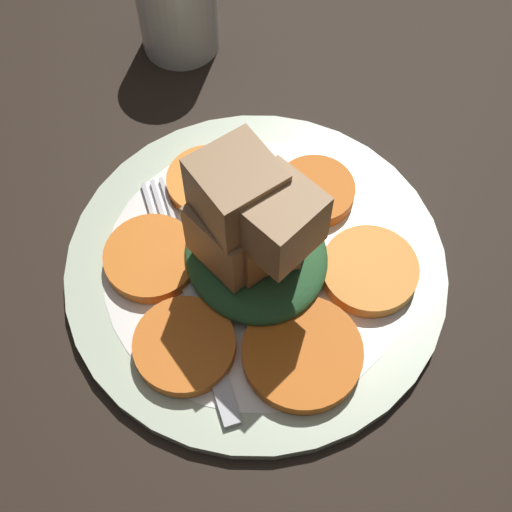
% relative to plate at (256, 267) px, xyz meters
% --- Properties ---
extents(table_slab, '(1.20, 1.20, 0.02)m').
position_rel_plate_xyz_m(table_slab, '(0.00, 0.00, -0.02)').
color(table_slab, black).
rests_on(table_slab, ground).
extents(plate, '(0.26, 0.26, 0.01)m').
position_rel_plate_xyz_m(plate, '(0.00, 0.00, 0.00)').
color(plate, beige).
rests_on(plate, table_slab).
extents(carrot_slice_0, '(0.06, 0.06, 0.01)m').
position_rel_plate_xyz_m(carrot_slice_0, '(-0.02, -0.07, 0.01)').
color(carrot_slice_0, orange).
rests_on(carrot_slice_0, plate).
extents(carrot_slice_1, '(0.06, 0.06, 0.01)m').
position_rel_plate_xyz_m(carrot_slice_1, '(0.05, -0.06, 0.01)').
color(carrot_slice_1, orange).
rests_on(carrot_slice_1, plate).
extents(carrot_slice_2, '(0.08, 0.08, 0.01)m').
position_rel_plate_xyz_m(carrot_slice_2, '(0.07, 0.01, 0.01)').
color(carrot_slice_2, orange).
rests_on(carrot_slice_2, plate).
extents(carrot_slice_3, '(0.06, 0.06, 0.01)m').
position_rel_plate_xyz_m(carrot_slice_3, '(0.03, 0.07, 0.01)').
color(carrot_slice_3, orange).
rests_on(carrot_slice_3, plate).
extents(carrot_slice_4, '(0.06, 0.06, 0.01)m').
position_rel_plate_xyz_m(carrot_slice_4, '(-0.04, 0.06, 0.01)').
color(carrot_slice_4, '#D56013').
rests_on(carrot_slice_4, plate).
extents(carrot_slice_5, '(0.06, 0.06, 0.01)m').
position_rel_plate_xyz_m(carrot_slice_5, '(-0.07, -0.02, 0.01)').
color(carrot_slice_5, orange).
rests_on(carrot_slice_5, plate).
extents(center_pile, '(0.10, 0.09, 0.11)m').
position_rel_plate_xyz_m(center_pile, '(0.00, -0.00, 0.05)').
color(center_pile, '#2D6033').
rests_on(center_pile, plate).
extents(fork, '(0.19, 0.03, 0.00)m').
position_rel_plate_xyz_m(fork, '(0.00, -0.05, 0.01)').
color(fork, silver).
rests_on(fork, plate).
extents(water_glass, '(0.06, 0.06, 0.09)m').
position_rel_plate_xyz_m(water_glass, '(-0.22, -0.00, 0.04)').
color(water_glass, silver).
rests_on(water_glass, table_slab).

